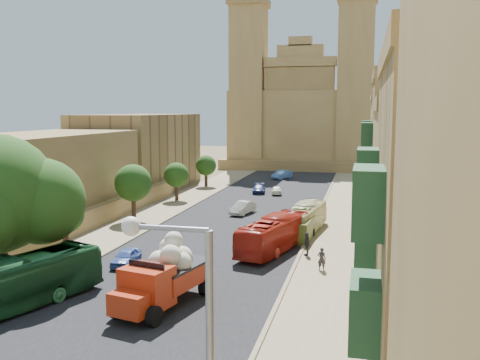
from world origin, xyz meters
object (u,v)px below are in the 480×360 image
at_px(street_tree_a, 65,215).
at_px(streetlamp, 189,352).
at_px(olive_pickup, 300,230).
at_px(bus_cream_east, 305,218).
at_px(car_blue_a, 126,257).
at_px(car_cream, 271,236).
at_px(church, 304,116).
at_px(street_tree_d, 206,166).
at_px(car_white_a, 243,208).
at_px(bus_green_north, 13,284).
at_px(red_truck, 163,275).
at_px(street_tree_b, 133,183).
at_px(bus_red_east, 274,234).
at_px(pedestrian_a, 322,259).
at_px(car_dkblue, 259,189).
at_px(pedestrian_c, 307,244).
at_px(car_white_b, 277,190).
at_px(street_tree_c, 176,175).
at_px(car_blue_b, 282,175).

height_order(street_tree_a, streetlamp, streetlamp).
distance_m(street_tree_a, olive_pickup, 18.40).
xyz_separation_m(bus_cream_east, car_blue_a, (-10.80, -12.76, -0.67)).
bearing_deg(car_cream, church, -92.62).
height_order(street_tree_a, street_tree_d, street_tree_d).
height_order(church, streetlamp, church).
bearing_deg(car_white_a, bus_green_north, -89.63).
bearing_deg(red_truck, street_tree_a, 142.18).
height_order(street_tree_b, bus_red_east, street_tree_b).
relative_size(street_tree_a, pedestrian_a, 2.80).
xyz_separation_m(red_truck, olive_pickup, (5.42, 16.56, -0.90)).
bearing_deg(car_dkblue, car_cream, -85.49).
height_order(car_cream, car_dkblue, same).
bearing_deg(pedestrian_c, car_blue_a, -78.03).
height_order(olive_pickup, pedestrian_a, olive_pickup).
xyz_separation_m(street_tree_d, bus_cream_east, (16.50, -25.12, -1.68)).
relative_size(bus_green_north, car_blue_a, 3.14).
bearing_deg(car_white_b, bus_cream_east, 95.23).
distance_m(bus_green_north, car_cream, 20.45).
distance_m(street_tree_c, pedestrian_a, 30.62).
xyz_separation_m(street_tree_b, car_blue_a, (5.70, -13.88, -3.10)).
relative_size(street_tree_d, bus_green_north, 0.42).
bearing_deg(bus_cream_east, street_tree_b, 3.66).
bearing_deg(streetlamp, bus_green_north, 137.39).
relative_size(bus_red_east, car_white_a, 2.39).
bearing_deg(street_tree_a, church, 81.46).
xyz_separation_m(church, streetlamp, (7.72, -90.61, -4.31)).
height_order(car_cream, pedestrian_c, pedestrian_c).
bearing_deg(car_white_a, bus_cream_east, -31.74).
relative_size(bus_cream_east, car_cream, 2.21).
bearing_deg(car_blue_b, church, 108.97).
distance_m(church, car_white_a, 49.75).
bearing_deg(bus_green_north, car_cream, 78.15).
xyz_separation_m(street_tree_a, car_white_a, (9.44, 17.66, -2.24)).
relative_size(streetlamp, car_cream, 2.05).
bearing_deg(street_tree_c, car_cream, -50.84).
relative_size(car_cream, car_dkblue, 1.04).
distance_m(street_tree_a, car_blue_a, 6.44).
bearing_deg(street_tree_a, car_white_b, 71.01).
height_order(bus_red_east, car_cream, bus_red_east).
relative_size(car_white_a, car_blue_b, 0.94).
relative_size(street_tree_c, car_blue_a, 1.36).
distance_m(car_white_b, pedestrian_c, 28.64).
bearing_deg(olive_pickup, streetlamp, -87.71).
bearing_deg(car_white_b, red_truck, 79.79).
relative_size(church, pedestrian_a, 23.46).
distance_m(streetlamp, pedestrian_a, 24.39).
bearing_deg(red_truck, car_white_b, 90.43).
xyz_separation_m(bus_green_north, car_white_b, (7.23, 42.10, -0.89)).
xyz_separation_m(streetlamp, bus_red_east, (-2.75, 28.05, -3.90)).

